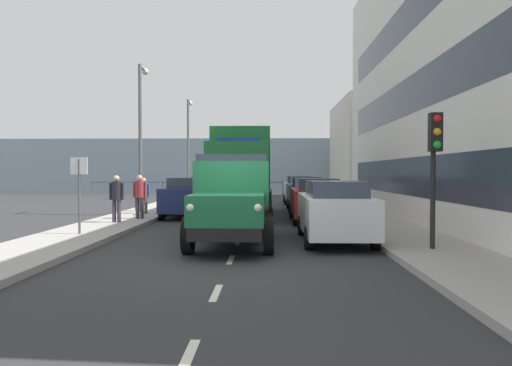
% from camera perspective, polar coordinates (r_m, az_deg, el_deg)
% --- Properties ---
extents(ground_plane, '(80.00, 80.00, 0.00)m').
position_cam_1_polar(ground_plane, '(20.49, -0.84, -4.21)').
color(ground_plane, '#2D2D30').
extents(sidewalk_left, '(2.39, 39.96, 0.15)m').
position_cam_1_polar(sidewalk_left, '(20.85, 12.58, -3.94)').
color(sidewalk_left, '#9E9993').
rests_on(sidewalk_left, ground_plane).
extents(sidewalk_right, '(2.39, 39.96, 0.15)m').
position_cam_1_polar(sidewalk_right, '(21.25, -14.01, -3.85)').
color(sidewalk_right, '#9E9993').
rests_on(sidewalk_right, ground_plane).
extents(road_centreline_markings, '(0.12, 35.24, 0.01)m').
position_cam_1_polar(road_centreline_markings, '(19.85, -0.92, -4.37)').
color(road_centreline_markings, silver).
rests_on(road_centreline_markings, ground_plane).
extents(building_far_block, '(8.49, 10.23, 7.19)m').
position_cam_1_polar(building_far_block, '(37.28, 16.24, 3.75)').
color(building_far_block, beige).
rests_on(building_far_block, ground_plane).
extents(sea_horizon, '(80.00, 0.80, 5.00)m').
position_cam_1_polar(sea_horizon, '(43.37, 0.44, 2.01)').
color(sea_horizon, gray).
rests_on(sea_horizon, ground_plane).
extents(seawall_railing, '(28.08, 0.08, 1.20)m').
position_cam_1_polar(seawall_railing, '(39.78, 0.33, -0.21)').
color(seawall_railing, '#4C5156').
rests_on(seawall_railing, ground_plane).
extents(truck_vintage_green, '(2.17, 5.64, 2.43)m').
position_cam_1_polar(truck_vintage_green, '(12.77, -2.81, -2.24)').
color(truck_vintage_green, black).
rests_on(truck_vintage_green, ground_plane).
extents(lorry_cargo_green, '(2.58, 8.20, 3.87)m').
position_cam_1_polar(lorry_cargo_green, '(21.61, -1.64, 1.59)').
color(lorry_cargo_green, '#1E7033').
rests_on(lorry_cargo_green, ground_plane).
extents(car_white_kerbside_near, '(1.86, 4.53, 1.72)m').
position_cam_1_polar(car_white_kerbside_near, '(13.64, 9.28, -3.21)').
color(car_white_kerbside_near, white).
rests_on(car_white_kerbside_near, ground_plane).
extents(car_red_kerbside_1, '(1.93, 4.39, 1.72)m').
position_cam_1_polar(car_red_kerbside_1, '(18.99, 7.09, -1.94)').
color(car_red_kerbside_1, '#B21E1E').
rests_on(car_red_kerbside_1, ground_plane).
extents(car_black_kerbside_2, '(1.80, 4.02, 1.72)m').
position_cam_1_polar(car_black_kerbside_2, '(24.45, 5.86, -1.22)').
color(car_black_kerbside_2, black).
rests_on(car_black_kerbside_2, ground_plane).
extents(car_silver_kerbside_3, '(1.83, 4.18, 1.72)m').
position_cam_1_polar(car_silver_kerbside_3, '(29.99, 5.07, -0.75)').
color(car_silver_kerbside_3, '#B7BABF').
rests_on(car_silver_kerbside_3, ground_plane).
extents(car_navy_oppositeside_0, '(1.88, 3.91, 1.72)m').
position_cam_1_polar(car_navy_oppositeside_0, '(21.05, -8.13, -1.63)').
color(car_navy_oppositeside_0, navy).
rests_on(car_navy_oppositeside_0, ground_plane).
extents(car_grey_oppositeside_1, '(1.82, 3.94, 1.72)m').
position_cam_1_polar(car_grey_oppositeside_1, '(27.03, -5.97, -0.98)').
color(car_grey_oppositeside_1, slate).
rests_on(car_grey_oppositeside_1, ground_plane).
extents(car_teal_oppositeside_2, '(1.82, 4.09, 1.72)m').
position_cam_1_polar(car_teal_oppositeside_2, '(33.35, -4.53, -0.54)').
color(car_teal_oppositeside_2, '#1E6670').
rests_on(car_teal_oppositeside_2, ground_plane).
extents(pedestrian_with_bag, '(0.53, 0.34, 1.70)m').
position_cam_1_polar(pedestrian_with_bag, '(18.06, -16.25, -1.35)').
color(pedestrian_with_bag, '#383342').
rests_on(pedestrian_with_bag, sidewalk_right).
extents(pedestrian_couple_a, '(0.53, 0.34, 1.70)m').
position_cam_1_polar(pedestrian_couple_a, '(19.28, -13.66, -1.16)').
color(pedestrian_couple_a, '#383342').
rests_on(pedestrian_couple_a, sidewalk_right).
extents(pedestrian_couple_b, '(0.53, 0.34, 1.56)m').
position_cam_1_polar(pedestrian_couple_b, '(21.53, -13.20, -1.14)').
color(pedestrian_couple_b, '#4C473D').
rests_on(pedestrian_couple_b, sidewalk_right).
extents(pedestrian_strolling, '(0.53, 0.34, 1.57)m').
position_cam_1_polar(pedestrian_strolling, '(23.41, -13.80, -0.94)').
color(pedestrian_strolling, black).
rests_on(pedestrian_strolling, sidewalk_right).
extents(traffic_light_near, '(0.28, 0.41, 3.20)m').
position_cam_1_polar(traffic_light_near, '(12.00, 20.48, 3.64)').
color(traffic_light_near, black).
rests_on(traffic_light_near, sidewalk_left).
extents(lamp_post_promenade, '(0.32, 1.14, 6.73)m').
position_cam_1_polar(lamp_post_promenade, '(22.71, -13.50, 6.75)').
color(lamp_post_promenade, '#59595B').
rests_on(lamp_post_promenade, sidewalk_right).
extents(lamp_post_far, '(0.32, 1.14, 6.94)m').
position_cam_1_polar(lamp_post_far, '(34.36, -8.02, 5.10)').
color(lamp_post_far, '#59595B').
rests_on(lamp_post_far, sidewalk_right).
extents(street_sign, '(0.50, 0.07, 2.25)m').
position_cam_1_polar(street_sign, '(14.99, -20.28, 0.14)').
color(street_sign, '#4C4C4C').
rests_on(street_sign, sidewalk_right).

